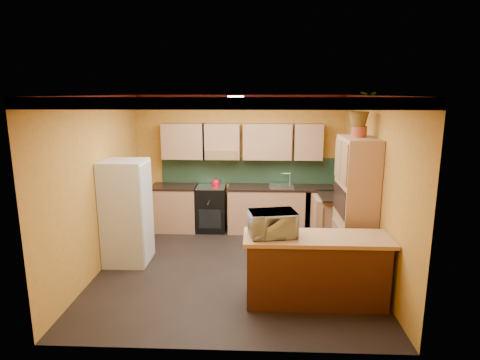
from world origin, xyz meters
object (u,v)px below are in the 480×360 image
Objects in this scene: microwave at (272,224)px; breakfast_bar at (316,272)px; base_cabinets_back at (242,209)px; pantry at (355,206)px; stove at (211,208)px; fridge at (126,212)px.

breakfast_bar is at bearing -11.58° from microwave.
pantry is (1.78, -1.82, 0.61)m from base_cabinets_back.
microwave reaches higher than base_cabinets_back.
microwave is at bearing -80.17° from base_cabinets_back.
fridge is (-1.19, -1.63, 0.39)m from stove.
stove is (-0.62, -0.00, 0.02)m from base_cabinets_back.
breakfast_bar is (2.89, -1.20, -0.41)m from fridge.
stove is 3.08m from pantry.
breakfast_bar is (1.07, -2.83, 0.00)m from base_cabinets_back.
pantry is at bearing 54.62° from breakfast_bar.
base_cabinets_back is 2.15× the size of fridge.
breakfast_bar is (1.69, -2.83, -0.02)m from stove.
stove is at bearing -180.00° from base_cabinets_back.
breakfast_bar is 0.87m from microwave.
base_cabinets_back is at bearing 0.00° from stove.
fridge is 0.81× the size of pantry.
pantry is 1.64m from microwave.
base_cabinets_back is 3.02m from breakfast_bar.
microwave reaches higher than stove.
microwave is at bearing -27.52° from fridge.
fridge is at bearing -126.21° from stove.
pantry is (3.60, -0.20, 0.20)m from fridge.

